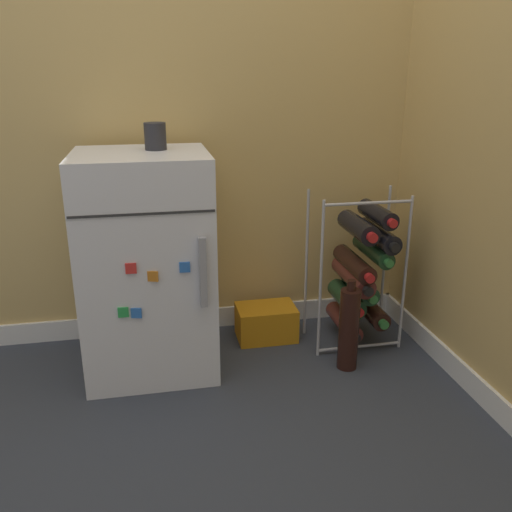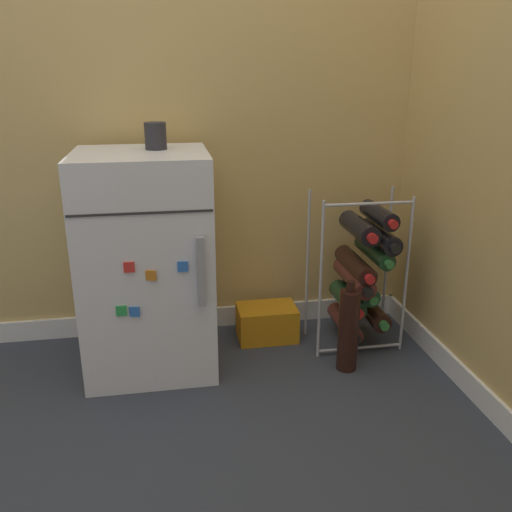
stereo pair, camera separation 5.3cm
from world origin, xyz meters
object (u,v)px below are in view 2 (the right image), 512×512
(wine_rack, at_px, (362,270))
(loose_bottle_floor, at_px, (348,330))
(fridge_top_cup, at_px, (155,136))
(mini_fridge, at_px, (147,263))
(soda_box, at_px, (267,322))

(wine_rack, bearing_deg, loose_bottle_floor, -120.21)
(wine_rack, height_order, fridge_top_cup, fridge_top_cup)
(mini_fridge, height_order, soda_box, mini_fridge)
(wine_rack, distance_m, loose_bottle_floor, 0.29)
(fridge_top_cup, height_order, loose_bottle_floor, fridge_top_cup)
(mini_fridge, xyz_separation_m, soda_box, (0.49, 0.12, -0.34))
(soda_box, relative_size, fridge_top_cup, 2.62)
(mini_fridge, xyz_separation_m, loose_bottle_floor, (0.74, -0.18, -0.25))
(fridge_top_cup, bearing_deg, wine_rack, -1.77)
(wine_rack, xyz_separation_m, soda_box, (-0.38, 0.10, -0.25))
(mini_fridge, bearing_deg, fridge_top_cup, 41.28)
(soda_box, bearing_deg, fridge_top_cup, -170.46)
(fridge_top_cup, bearing_deg, soda_box, 9.54)
(mini_fridge, height_order, loose_bottle_floor, mini_fridge)
(mini_fridge, relative_size, wine_rack, 1.28)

